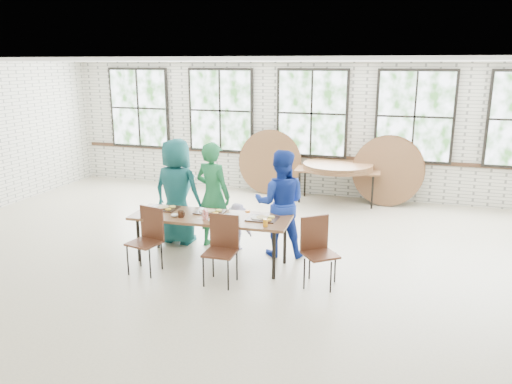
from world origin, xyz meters
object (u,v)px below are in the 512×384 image
chair_near_right (222,243)px  dining_table (211,219)px  storage_table (338,172)px  chair_near_left (148,234)px

chair_near_right → dining_table: bearing=123.1°
chair_near_right → storage_table: chair_near_right is taller
chair_near_left → dining_table: bearing=48.3°
dining_table → chair_near_left: bearing=-146.6°
chair_near_left → storage_table: (2.03, 4.55, 0.13)m
dining_table → storage_table: size_ratio=1.32×
chair_near_left → chair_near_right: same height
storage_table → dining_table: bearing=-111.7°
dining_table → chair_near_left: (-0.75, -0.56, -0.13)m
chair_near_right → storage_table: 4.65m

